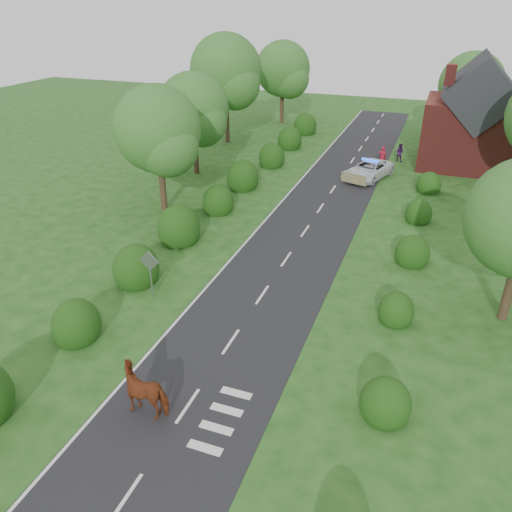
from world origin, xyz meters
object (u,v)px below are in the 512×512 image
at_px(cow, 148,391).
at_px(pedestrian_purple, 399,152).
at_px(road_sign, 150,267).
at_px(pedestrian_red, 382,157).
at_px(police_van, 369,170).

xyz_separation_m(cow, pedestrian_purple, (5.11, 33.79, 0.01)).
distance_m(cow, pedestrian_purple, 34.17).
distance_m(road_sign, cow, 7.60).
xyz_separation_m(road_sign, cow, (3.75, -6.55, -0.87)).
relative_size(pedestrian_red, pedestrian_purple, 1.14).
distance_m(cow, pedestrian_red, 31.68).
xyz_separation_m(road_sign, pedestrian_red, (7.67, 24.88, -0.74)).
bearing_deg(pedestrian_red, road_sign, 66.23).
relative_size(road_sign, pedestrian_red, 1.39).
height_order(pedestrian_red, pedestrian_purple, pedestrian_red).
height_order(road_sign, police_van, road_sign).
bearing_deg(pedestrian_red, pedestrian_purple, -123.50).
bearing_deg(police_van, pedestrian_purple, 90.70).
distance_m(police_van, pedestrian_red, 3.31).
relative_size(cow, pedestrian_purple, 1.38).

